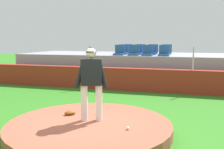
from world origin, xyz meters
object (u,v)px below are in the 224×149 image
object	(u,v)px
stadium_chair_7	(165,52)
stadium_chair_11	(167,51)
stadium_chair_4	(123,51)
stadium_chair_8	(128,50)
stadium_chair_9	(141,51)
stadium_chair_10	(153,51)
stadium_chair_0	(119,52)
pitcher	(91,78)
stadium_chair_5	(137,51)
stadium_chair_2	(148,52)
fielding_glove	(70,113)
stadium_chair_3	(164,53)
stadium_chair_6	(151,52)
stadium_chair_1	(134,52)
baseball	(128,128)

from	to	relation	value
stadium_chair_7	stadium_chair_11	bearing A→B (deg)	-90.78
stadium_chair_4	stadium_chair_8	world-z (taller)	same
stadium_chair_9	stadium_chair_10	world-z (taller)	same
stadium_chair_0	stadium_chair_9	world-z (taller)	same
stadium_chair_11	pitcher	bearing A→B (deg)	82.69
stadium_chair_5	stadium_chair_8	xyz separation A→B (m)	(-0.72, 0.92, 0.00)
stadium_chair_2	stadium_chair_11	xyz separation A→B (m)	(0.73, 1.78, 0.00)
fielding_glove	stadium_chair_3	xyz separation A→B (m)	(1.79, 6.21, 1.29)
stadium_chair_6	stadium_chair_10	world-z (taller)	same
stadium_chair_1	stadium_chair_10	size ratio (longest dim) A/B	1.00
stadium_chair_1	stadium_chair_6	world-z (taller)	same
fielding_glove	stadium_chair_7	distance (m)	7.43
stadium_chair_2	baseball	bearing A→B (deg)	95.54
stadium_chair_0	stadium_chair_9	bearing A→B (deg)	-112.09
stadium_chair_5	stadium_chair_6	xyz separation A→B (m)	(0.70, -0.01, 0.00)
stadium_chair_9	pitcher	bearing A→B (deg)	92.28
stadium_chair_10	baseball	bearing A→B (deg)	94.28
stadium_chair_8	stadium_chair_4	bearing A→B (deg)	89.05
pitcher	stadium_chair_5	bearing A→B (deg)	72.91
fielding_glove	stadium_chair_11	xyz separation A→B (m)	(1.77, 7.98, 1.29)
stadium_chair_10	pitcher	bearing A→B (deg)	87.61
stadium_chair_4	stadium_chair_7	bearing A→B (deg)	-179.57
stadium_chair_11	stadium_chair_10	bearing A→B (deg)	-0.57
stadium_chair_10	stadium_chair_8	bearing A→B (deg)	-0.55
baseball	stadium_chair_3	size ratio (longest dim) A/B	0.15
stadium_chair_2	stadium_chair_3	size ratio (longest dim) A/B	1.00
pitcher	stadium_chair_2	distance (m)	6.49
fielding_glove	stadium_chair_1	distance (m)	6.34
stadium_chair_0	stadium_chair_4	world-z (taller)	same
pitcher	stadium_chair_1	xyz separation A→B (m)	(-0.33, 6.48, 0.31)
stadium_chair_0	stadium_chair_2	bearing A→B (deg)	179.33
stadium_chair_1	stadium_chair_7	xyz separation A→B (m)	(1.37, 0.90, 0.00)
stadium_chair_1	stadium_chair_8	distance (m)	1.94
stadium_chair_1	stadium_chair_8	size ratio (longest dim) A/B	1.00
stadium_chair_0	stadium_chair_8	bearing A→B (deg)	-89.58
stadium_chair_3	stadium_chair_4	bearing A→B (deg)	-22.16
pitcher	stadium_chair_5	world-z (taller)	pitcher
stadium_chair_0	stadium_chair_1	distance (m)	0.71
baseball	stadium_chair_11	size ratio (longest dim) A/B	0.15
stadium_chair_4	stadium_chair_8	size ratio (longest dim) A/B	1.00
pitcher	stadium_chair_9	size ratio (longest dim) A/B	3.56
fielding_glove	stadium_chair_0	xyz separation A→B (m)	(-0.33, 6.21, 1.29)
fielding_glove	stadium_chair_4	world-z (taller)	stadium_chair_4
stadium_chair_0	stadium_chair_7	distance (m)	2.27
stadium_chair_11	stadium_chair_3	bearing A→B (deg)	90.69
stadium_chair_0	stadium_chair_1	bearing A→B (deg)	178.61
fielding_glove	stadium_chair_7	bearing A→B (deg)	-149.31
stadium_chair_3	stadium_chair_4	distance (m)	2.32
pitcher	stadium_chair_10	size ratio (longest dim) A/B	3.56
stadium_chair_7	stadium_chair_8	bearing A→B (deg)	-23.14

